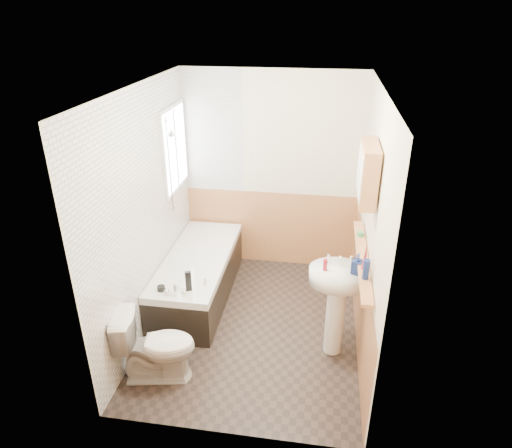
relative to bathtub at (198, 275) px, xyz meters
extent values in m
plane|color=black|center=(0.73, -0.46, -0.28)|extent=(2.80, 2.80, 0.00)
plane|color=white|center=(0.73, -0.46, 2.22)|extent=(2.80, 2.80, 0.00)
cube|color=#F0E8C6|center=(0.73, 0.95, 0.97)|extent=(2.20, 0.02, 2.50)
cube|color=#F0E8C6|center=(0.73, -1.87, 0.97)|extent=(2.20, 0.02, 2.50)
cube|color=#F0E8C6|center=(-0.38, -0.46, 0.97)|extent=(0.02, 2.80, 2.50)
cube|color=#F0E8C6|center=(1.84, -0.46, 0.97)|extent=(0.02, 2.80, 2.50)
cube|color=tan|center=(1.82, -0.46, 0.22)|extent=(0.01, 2.80, 1.00)
cube|color=tan|center=(0.73, -1.85, 0.22)|extent=(2.20, 0.01, 1.00)
cube|color=tan|center=(0.73, 0.93, 0.22)|extent=(2.20, 0.01, 1.00)
cube|color=white|center=(-0.36, -0.46, 0.97)|extent=(0.01, 2.80, 2.50)
cube|color=white|center=(0.00, 0.93, 1.47)|extent=(0.75, 0.01, 1.50)
cube|color=white|center=(-0.34, 0.49, 1.37)|extent=(0.03, 0.79, 0.99)
cube|color=white|center=(-0.32, 0.49, 1.37)|extent=(0.01, 0.70, 0.90)
cube|color=white|center=(-0.32, 0.49, 1.37)|extent=(0.01, 0.04, 0.90)
cube|color=black|center=(0.00, 0.00, -0.05)|extent=(0.70, 1.79, 0.46)
cube|color=white|center=(0.00, 0.00, 0.22)|extent=(0.70, 1.79, 0.08)
cube|color=white|center=(0.00, 0.00, 0.21)|extent=(0.56, 1.65, 0.04)
cylinder|color=silver|center=(0.00, -0.79, 0.33)|extent=(0.04, 0.04, 0.14)
sphere|color=silver|center=(-0.09, -0.79, 0.30)|extent=(0.06, 0.06, 0.06)
sphere|color=silver|center=(0.09, -0.79, 0.30)|extent=(0.06, 0.06, 0.06)
cylinder|color=silver|center=(-0.32, 0.21, 1.25)|extent=(0.02, 0.02, 1.08)
cylinder|color=silver|center=(-0.32, 0.21, 0.76)|extent=(0.04, 0.04, 0.02)
cylinder|color=silver|center=(-0.32, 0.21, 1.75)|extent=(0.04, 0.04, 0.02)
cylinder|color=silver|center=(-0.27, 0.21, 1.62)|extent=(0.06, 0.07, 0.08)
imported|color=white|center=(-0.03, -1.32, 0.07)|extent=(0.78, 0.53, 0.70)
cylinder|color=white|center=(1.57, -0.72, 0.10)|extent=(0.18, 0.18, 0.77)
ellipsoid|color=white|center=(1.57, -0.72, 0.59)|extent=(0.55, 0.45, 0.15)
cylinder|color=silver|center=(1.46, -0.61, 0.71)|extent=(0.03, 0.03, 0.08)
cylinder|color=silver|center=(1.68, -0.61, 0.71)|extent=(0.03, 0.03, 0.08)
cylinder|color=silver|center=(1.57, -0.63, 0.74)|extent=(0.02, 0.11, 0.09)
cube|color=tan|center=(1.77, -0.66, 0.77)|extent=(0.10, 1.51, 0.03)
cube|color=tan|center=(1.75, -0.58, 1.56)|extent=(0.14, 0.56, 0.51)
cube|color=silver|center=(1.68, -0.71, 1.56)|extent=(0.01, 0.22, 0.38)
cube|color=silver|center=(1.68, -0.44, 1.56)|extent=(0.01, 0.22, 0.38)
cylinder|color=navy|center=(1.77, -1.04, 0.88)|extent=(0.06, 0.06, 0.18)
cone|color=maroon|center=(1.77, -0.88, 0.91)|extent=(0.06, 0.06, 0.24)
cylinder|color=#388447|center=(1.77, -0.26, 0.81)|extent=(0.08, 0.08, 0.04)
imported|color=navy|center=(1.72, -0.77, 0.71)|extent=(0.16, 0.22, 0.09)
cylinder|color=maroon|center=(1.44, -0.76, 0.72)|extent=(0.04, 0.04, 0.11)
cube|color=black|center=(0.10, -0.68, 0.37)|extent=(0.07, 0.06, 0.22)
cylinder|color=black|center=(-0.17, -0.73, 0.28)|extent=(0.08, 0.08, 0.05)
cylinder|color=silver|center=(0.25, -0.58, 0.30)|extent=(0.03, 0.03, 0.09)
camera|label=1|loc=(1.36, -4.38, 2.87)|focal=32.00mm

